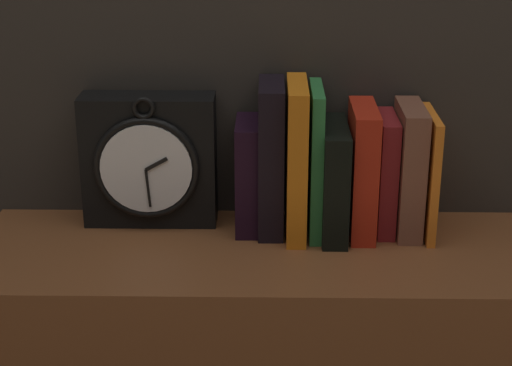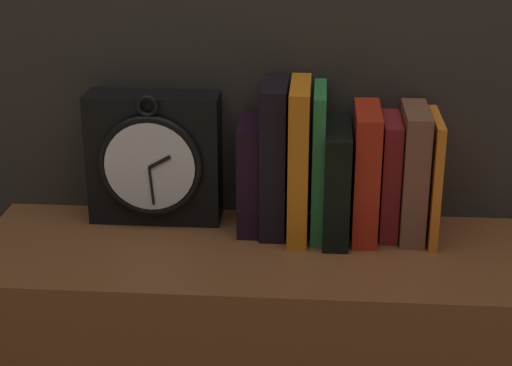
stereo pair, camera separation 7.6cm
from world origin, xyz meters
name	(u,v)px [view 1 (the left image)]	position (x,y,z in m)	size (l,w,h in m)	color
clock	(149,161)	(-0.18, 0.11, 0.98)	(0.22, 0.08, 0.23)	black
book_slot0_black	(247,175)	(-0.02, 0.09, 0.96)	(0.04, 0.11, 0.19)	black
book_slot1_black	(271,158)	(0.02, 0.08, 0.99)	(0.04, 0.12, 0.25)	black
book_slot2_orange	(296,160)	(0.06, 0.07, 0.99)	(0.03, 0.15, 0.25)	orange
book_slot3_green	(315,161)	(0.10, 0.08, 0.99)	(0.02, 0.14, 0.25)	#297036
book_slot4_black	(334,180)	(0.13, 0.07, 0.96)	(0.04, 0.15, 0.19)	black
book_slot5_red	(362,171)	(0.17, 0.08, 0.97)	(0.04, 0.14, 0.21)	#B12312
book_slot6_maroon	(385,173)	(0.21, 0.09, 0.96)	(0.03, 0.12, 0.20)	maroon
book_slot7_brown	(408,170)	(0.25, 0.08, 0.97)	(0.04, 0.13, 0.22)	brown
book_slot8_orange	(428,174)	(0.28, 0.08, 0.97)	(0.01, 0.14, 0.20)	orange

